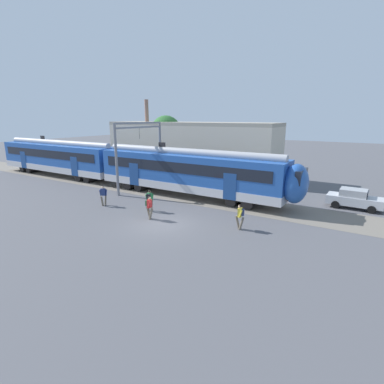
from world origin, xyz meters
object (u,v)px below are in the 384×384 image
at_px(pedestrian_green, 149,199).
at_px(pedestrian_yellow, 240,215).
at_px(pedestrian_navy, 103,194).
at_px(parked_car_silver, 354,199).
at_px(commuter_train, 118,164).
at_px(pedestrian_red, 149,206).

height_order(pedestrian_green, pedestrian_yellow, same).
bearing_deg(pedestrian_green, pedestrian_yellow, 0.39).
xyz_separation_m(pedestrian_navy, parked_car_silver, (17.35, 9.86, -0.18)).
distance_m(pedestrian_yellow, parked_car_silver, 10.72).
bearing_deg(commuter_train, pedestrian_red, -34.79).
bearing_deg(pedestrian_red, parked_car_silver, 40.91).
bearing_deg(pedestrian_green, pedestrian_navy, -168.48).
height_order(pedestrian_navy, parked_car_silver, pedestrian_navy).
relative_size(pedestrian_yellow, parked_car_silver, 0.41).
distance_m(commuter_train, parked_car_silver, 22.18).
height_order(commuter_train, pedestrian_red, commuter_train).
relative_size(commuter_train, pedestrian_red, 22.83).
bearing_deg(parked_car_silver, pedestrian_yellow, -123.16).
relative_size(pedestrian_green, parked_car_silver, 0.41).
xyz_separation_m(pedestrian_green, pedestrian_red, (1.17, -1.44, 0.00)).
relative_size(pedestrian_navy, parked_car_silver, 0.41).
bearing_deg(pedestrian_navy, pedestrian_green, 11.52).
height_order(pedestrian_red, parked_car_silver, pedestrian_red).
distance_m(pedestrian_red, pedestrian_yellow, 6.39).
xyz_separation_m(pedestrian_red, pedestrian_yellow, (6.21, 1.49, 0.00)).
bearing_deg(pedestrian_navy, pedestrian_red, -6.54).
distance_m(pedestrian_green, pedestrian_red, 1.86).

